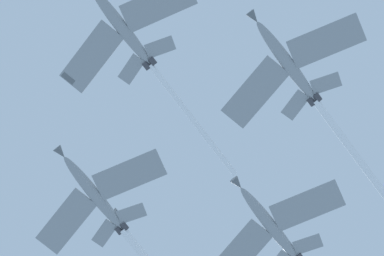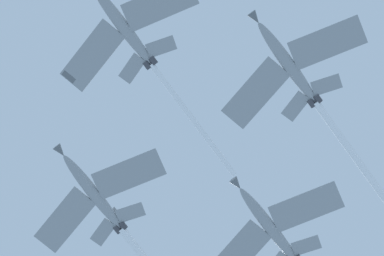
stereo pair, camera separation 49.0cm
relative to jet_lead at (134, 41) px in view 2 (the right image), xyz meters
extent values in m
ellipsoid|color=gray|center=(2.37, -0.66, 0.41)|extent=(12.04, 4.77, 3.40)
ellipsoid|color=black|center=(4.26, -1.19, 1.36)|extent=(3.07, 1.74, 1.37)
cube|color=gray|center=(3.04, 4.65, 0.18)|extent=(3.82, 9.09, 0.81)
cube|color=gray|center=(0.20, -5.56, 0.18)|extent=(7.55, 9.60, 0.81)
cube|color=#595E60|center=(-1.20, -9.42, 0.24)|extent=(1.91, 1.49, 0.43)
cube|color=gray|center=(-1.77, 2.86, -0.45)|extent=(1.95, 3.67, 0.47)
cube|color=gray|center=(-2.99, -1.53, -0.45)|extent=(3.49, 4.00, 0.47)
cube|color=#595E60|center=(-2.42, 0.67, 0.97)|extent=(2.79, 0.94, 3.17)
cylinder|color=#38383D|center=(-3.00, 1.30, -0.68)|extent=(1.30, 1.07, 0.96)
cylinder|color=#38383D|center=(-3.24, 0.44, -0.68)|extent=(1.30, 1.07, 0.96)
cylinder|color=white|center=(-11.52, 3.21, -2.20)|extent=(16.72, 5.29, 3.67)
ellipsoid|color=gray|center=(-8.94, 16.53, -2.11)|extent=(12.07, 4.67, 3.14)
cone|color=#595E60|center=(-2.54, 14.82, -1.11)|extent=(2.01, 1.61, 1.43)
ellipsoid|color=black|center=(-7.03, 16.02, -1.21)|extent=(3.06, 1.72, 1.31)
cube|color=gray|center=(-8.32, 21.85, -2.33)|extent=(3.74, 9.06, 0.74)
cube|color=#595E60|center=(-7.57, 25.89, -2.26)|extent=(1.81, 0.73, 0.39)
cube|color=gray|center=(-11.06, 11.61, -2.33)|extent=(7.50, 9.61, 0.74)
cube|color=#595E60|center=(-12.43, 7.73, -2.26)|extent=(1.91, 1.48, 0.39)
cube|color=gray|center=(-13.13, 20.01, -2.86)|extent=(1.99, 3.69, 0.43)
cube|color=gray|center=(-14.31, 15.61, -2.86)|extent=(3.47, 4.00, 0.43)
cube|color=#595E60|center=(-13.73, 17.81, -1.45)|extent=(2.74, 0.90, 3.13)
cylinder|color=#38383D|center=(-14.35, 18.44, -3.08)|extent=(1.28, 1.06, 0.94)
cylinder|color=#38383D|center=(-14.59, 17.58, -3.08)|extent=(1.28, 1.06, 0.94)
cylinder|color=white|center=(-24.10, 20.59, -4.59)|extent=(19.26, 6.00, 3.89)
ellipsoid|color=gray|center=(-15.80, -12.38, -2.27)|extent=(12.06, 4.78, 3.11)
cone|color=#595E60|center=(-9.41, -14.16, -1.28)|extent=(2.02, 1.63, 1.42)
ellipsoid|color=black|center=(-13.88, -12.92, -1.37)|extent=(3.06, 1.74, 1.30)
cube|color=gray|center=(-15.12, -7.07, -2.49)|extent=(3.83, 9.09, 0.73)
cube|color=#595E60|center=(-14.33, -3.03, -2.41)|extent=(1.82, 0.75, 0.38)
cube|color=gray|center=(-17.97, -17.28, -2.49)|extent=(7.56, 9.60, 0.73)
cube|color=#595E60|center=(-19.37, -21.15, -2.41)|extent=(1.91, 1.50, 0.38)
cube|color=gray|center=(-19.95, -8.86, -3.01)|extent=(1.96, 3.67, 0.42)
cube|color=gray|center=(-21.17, -13.25, -3.01)|extent=(3.49, 4.00, 0.42)
cube|color=#595E60|center=(-20.57, -11.05, -1.59)|extent=(2.73, 0.92, 3.12)
cylinder|color=#38383D|center=(-21.19, -10.42, -3.22)|extent=(1.28, 1.07, 0.94)
cylinder|color=#38383D|center=(-21.43, -11.28, -3.22)|extent=(1.28, 1.07, 0.94)
ellipsoid|color=gray|center=(-27.56, 7.06, -4.30)|extent=(12.04, 4.87, 3.24)
cone|color=#595E60|center=(-21.21, 5.23, -3.24)|extent=(2.03, 1.64, 1.44)
ellipsoid|color=black|center=(-25.66, 6.51, -3.38)|extent=(3.07, 1.77, 1.33)
cube|color=gray|center=(-26.84, 12.37, -4.53)|extent=(3.91, 9.12, 0.77)
cube|color=#595E60|center=(-26.01, 16.39, -4.45)|extent=(1.82, 0.76, 0.40)
cube|color=gray|center=(-29.77, 2.18, -4.53)|extent=(7.61, 9.59, 0.77)
cube|color=gray|center=(-31.68, 10.62, -5.09)|extent=(1.92, 3.66, 0.44)
cube|color=#595E60|center=(-32.33, 8.43, -3.68)|extent=(2.75, 0.95, 3.14)
camera|label=1|loc=(22.90, 17.38, -106.65)|focal=83.65mm
camera|label=2|loc=(23.09, 16.93, -106.65)|focal=83.65mm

